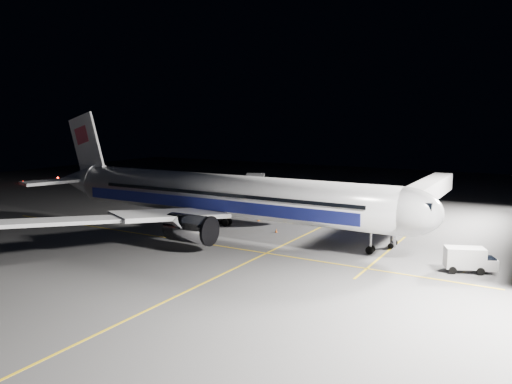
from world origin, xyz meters
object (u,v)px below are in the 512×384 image
object	(u,v)px
baggage_tug	(232,204)
safety_cone_b	(276,231)
service_truck	(469,259)
airliner	(217,195)
jet_bridge	(420,195)
safety_cone_a	(259,219)
safety_cone_c	(251,212)

from	to	relation	value
baggage_tug	safety_cone_b	bearing A→B (deg)	-16.11
service_truck	baggage_tug	xyz separation A→B (m)	(-40.49, 18.12, -0.53)
service_truck	baggage_tug	world-z (taller)	service_truck
airliner	service_truck	xyz separation A→B (m)	(32.44, -1.82, -3.80)
jet_bridge	safety_cone_b	world-z (taller)	jet_bridge
baggage_tug	safety_cone_a	size ratio (longest dim) A/B	5.31
airliner	jet_bridge	size ratio (longest dim) A/B	1.79
baggage_tug	safety_cone_c	world-z (taller)	baggage_tug
jet_bridge	safety_cone_b	distance (m)	21.73
jet_bridge	safety_cone_c	distance (m)	26.62
service_truck	safety_cone_c	distance (m)	38.72
safety_cone_c	baggage_tug	bearing A→B (deg)	156.06
service_truck	safety_cone_b	world-z (taller)	service_truck
baggage_tug	safety_cone_b	distance (m)	19.50
safety_cone_a	safety_cone_b	size ratio (longest dim) A/B	1.13
service_truck	safety_cone_b	distance (m)	26.05
jet_bridge	airliner	bearing A→B (deg)	-141.96
safety_cone_a	baggage_tug	bearing A→B (deg)	143.36
safety_cone_c	service_truck	bearing A→B (deg)	-24.13
safety_cone_a	safety_cone_c	world-z (taller)	safety_cone_c
jet_bridge	service_truck	distance (m)	22.21
jet_bridge	safety_cone_c	bearing A→B (deg)	-171.12
baggage_tug	safety_cone_c	size ratio (longest dim) A/B	5.12
baggage_tug	safety_cone_a	distance (m)	11.44
baggage_tug	safety_cone_c	xyz separation A→B (m)	(5.17, -2.30, -0.54)
airliner	service_truck	size ratio (longest dim) A/B	11.55
safety_cone_c	jet_bridge	bearing A→B (deg)	8.88
jet_bridge	baggage_tug	size ratio (longest dim) A/B	11.23
airliner	safety_cone_a	distance (m)	10.71
safety_cone_a	safety_cone_b	xyz separation A→B (m)	(5.95, -5.47, -0.03)
airliner	safety_cone_a	bearing A→B (deg)	83.24
safety_cone_a	safety_cone_c	xyz separation A→B (m)	(-4.00, 4.53, 0.01)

